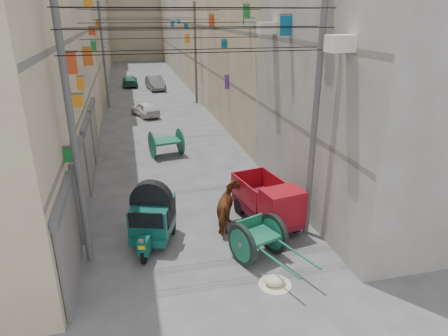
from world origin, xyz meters
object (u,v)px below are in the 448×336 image
object	(u,v)px
distant_car_white	(145,109)
distant_car_grey	(155,83)
auto_rickshaw	(152,216)
tonga_cart	(258,239)
distant_car_green	(130,81)
mini_truck	(271,206)
feed_sack	(275,280)
horse	(229,207)
second_cart	(166,142)

from	to	relation	value
distant_car_white	distant_car_grey	size ratio (longest dim) A/B	0.79
auto_rickshaw	distant_car_white	world-z (taller)	auto_rickshaw
tonga_cart	distant_car_green	bearing A→B (deg)	75.62
mini_truck	feed_sack	world-z (taller)	mini_truck
feed_sack	horse	world-z (taller)	horse
horse	distant_car_green	distance (m)	30.96
mini_truck	distant_car_white	world-z (taller)	mini_truck
second_cart	horse	size ratio (longest dim) A/B	1.01
mini_truck	horse	size ratio (longest dim) A/B	1.77
feed_sack	distant_car_green	world-z (taller)	distant_car_green
distant_car_white	distant_car_green	xyz separation A→B (m)	(-0.81, 13.47, 0.01)
distant_car_white	distant_car_green	distance (m)	13.49
mini_truck	distant_car_green	xyz separation A→B (m)	(-4.24, 31.16, -0.28)
mini_truck	second_cart	size ratio (longest dim) A/B	1.76
mini_truck	feed_sack	size ratio (longest dim) A/B	5.55
feed_sack	horse	distance (m)	3.57
tonga_cart	second_cart	bearing A→B (deg)	79.85
tonga_cart	feed_sack	world-z (taller)	tonga_cart
auto_rickshaw	tonga_cart	world-z (taller)	auto_rickshaw
distant_car_grey	distant_car_green	world-z (taller)	distant_car_grey
mini_truck	second_cart	distance (m)	8.95
feed_sack	distant_car_grey	world-z (taller)	distant_car_grey
mini_truck	distant_car_white	size ratio (longest dim) A/B	1.03
auto_rickshaw	horse	xyz separation A→B (m)	(2.70, 0.39, -0.21)
second_cart	distant_car_white	bearing A→B (deg)	83.47
mini_truck	distant_car_white	bearing A→B (deg)	90.34
auto_rickshaw	distant_car_green	size ratio (longest dim) A/B	0.66
feed_sack	distant_car_white	xyz separation A→B (m)	(-2.43, 20.84, 0.39)
distant_car_grey	auto_rickshaw	bearing A→B (deg)	-101.73
distant_car_green	distant_car_grey	bearing A→B (deg)	133.69
auto_rickshaw	distant_car_green	world-z (taller)	auto_rickshaw
auto_rickshaw	distant_car_grey	bearing A→B (deg)	103.73
second_cart	distant_car_white	size ratio (longest dim) A/B	0.59
mini_truck	horse	xyz separation A→B (m)	(-1.44, 0.34, -0.05)
feed_sack	distant_car_white	bearing A→B (deg)	96.64
tonga_cart	mini_truck	xyz separation A→B (m)	(1.05, 1.75, 0.13)
distant_car_white	horse	bearing A→B (deg)	77.33
tonga_cart	mini_truck	distance (m)	2.05
tonga_cart	horse	world-z (taller)	horse
tonga_cart	feed_sack	size ratio (longest dim) A/B	5.34
auto_rickshaw	horse	size ratio (longest dim) A/B	1.35
tonga_cart	mini_truck	bearing A→B (deg)	39.10
second_cart	horse	distance (m)	8.27
distant_car_grey	distant_car_white	bearing A→B (deg)	-105.39
auto_rickshaw	horse	bearing A→B (deg)	26.47
tonga_cart	distant_car_green	xyz separation A→B (m)	(-3.19, 32.91, -0.14)
distant_car_white	mini_truck	bearing A→B (deg)	81.75
second_cart	horse	xyz separation A→B (m)	(1.38, -8.16, 0.01)
auto_rickshaw	feed_sack	distance (m)	4.49
second_cart	horse	bearing A→B (deg)	-90.74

